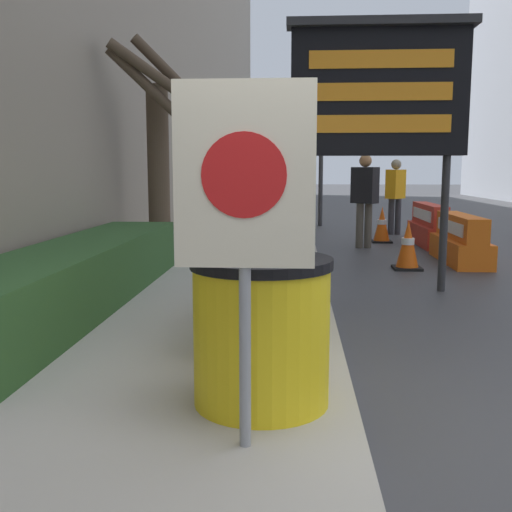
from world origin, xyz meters
TOP-DOWN VIEW (x-y plane):
  - ground_plane at (0.00, 0.00)m, footprint 120.00×120.00m
  - sidewalk_left at (-1.61, 0.00)m, footprint 3.22×56.00m
  - hedge_strip at (-2.62, 2.81)m, footprint 0.90×5.35m
  - bare_tree at (-2.51, 6.19)m, footprint 1.54×1.25m
  - barrel_drum_foreground at (-0.58, 0.32)m, footprint 0.85×0.85m
  - barrel_drum_middle at (-0.70, 1.36)m, footprint 0.85×0.85m
  - barrel_drum_back at (-0.62, 2.40)m, footprint 0.85×0.85m
  - warning_sign at (-0.63, -0.28)m, footprint 0.69×0.08m
  - message_board at (0.63, 4.50)m, footprint 2.28×0.36m
  - jersey_barrier_orange_far at (2.38, 6.95)m, footprint 0.58×1.96m
  - jersey_barrier_red_striped at (2.38, 9.32)m, footprint 0.50×2.08m
  - traffic_cone_near at (2.31, 9.37)m, footprint 0.35×0.35m
  - traffic_cone_mid at (1.37, 6.18)m, footprint 0.43×0.43m
  - traffic_cone_far at (1.47, 9.70)m, footprint 0.43×0.43m
  - traffic_light_near_curb at (0.31, 13.29)m, footprint 0.28×0.44m
  - pedestrian_worker at (1.99, 11.26)m, footprint 0.51×0.54m
  - pedestrian_passerby at (0.98, 8.74)m, footprint 0.56×0.51m

SIDE VIEW (x-z plane):
  - ground_plane at x=0.00m, z-range 0.00..0.00m
  - sidewalk_left at x=-1.61m, z-range 0.00..0.14m
  - traffic_cone_near at x=2.31m, z-range -0.01..0.61m
  - jersey_barrier_orange_far at x=2.38m, z-range -0.05..0.75m
  - jersey_barrier_red_striped at x=2.38m, z-range -0.05..0.79m
  - traffic_cone_far at x=1.47m, z-range -0.01..0.75m
  - traffic_cone_mid at x=1.37m, z-range -0.01..0.76m
  - hedge_strip at x=-2.62m, z-range 0.14..0.78m
  - barrel_drum_foreground at x=-0.58m, z-range 0.14..1.03m
  - barrel_drum_middle at x=-0.70m, z-range 0.14..1.03m
  - barrel_drum_back at x=-0.62m, z-range 0.14..1.03m
  - pedestrian_worker at x=1.99m, z-range 0.16..1.94m
  - pedestrian_passerby at x=0.98m, z-range 0.17..2.00m
  - warning_sign at x=-0.63m, z-range 0.49..2.32m
  - bare_tree at x=-2.51m, z-range 0.16..3.53m
  - message_board at x=0.63m, z-range 0.82..4.16m
  - traffic_light_near_curb at x=0.31m, z-range 0.89..4.87m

